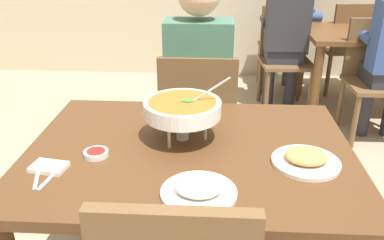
% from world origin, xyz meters
% --- Properties ---
extents(dining_table_main, '(1.23, 0.93, 0.73)m').
position_xyz_m(dining_table_main, '(0.00, 0.00, 0.62)').
color(dining_table_main, '#51331C').
rests_on(dining_table_main, ground_plane).
extents(chair_diner_main, '(0.44, 0.44, 0.90)m').
position_xyz_m(chair_diner_main, '(-0.00, 0.75, 0.51)').
color(chair_diner_main, brown).
rests_on(chair_diner_main, ground_plane).
extents(diner_main, '(0.40, 0.45, 1.31)m').
position_xyz_m(diner_main, '(0.00, 0.78, 0.75)').
color(diner_main, '#2D2D38').
rests_on(diner_main, ground_plane).
extents(curry_bowl, '(0.33, 0.30, 0.26)m').
position_xyz_m(curry_bowl, '(-0.03, 0.08, 0.86)').
color(curry_bowl, silver).
rests_on(curry_bowl, dining_table_main).
extents(rice_plate, '(0.24, 0.24, 0.06)m').
position_xyz_m(rice_plate, '(0.05, -0.30, 0.75)').
color(rice_plate, white).
rests_on(rice_plate, dining_table_main).
extents(appetizer_plate, '(0.24, 0.24, 0.06)m').
position_xyz_m(appetizer_plate, '(0.42, -0.09, 0.75)').
color(appetizer_plate, white).
rests_on(appetizer_plate, dining_table_main).
extents(sauce_dish, '(0.09, 0.09, 0.02)m').
position_xyz_m(sauce_dish, '(-0.34, -0.08, 0.74)').
color(sauce_dish, white).
rests_on(sauce_dish, dining_table_main).
extents(napkin_folded, '(0.13, 0.10, 0.02)m').
position_xyz_m(napkin_folded, '(-0.48, -0.18, 0.73)').
color(napkin_folded, white).
rests_on(napkin_folded, dining_table_main).
extents(fork_utensil, '(0.06, 0.17, 0.01)m').
position_xyz_m(fork_utensil, '(-0.50, -0.23, 0.73)').
color(fork_utensil, silver).
rests_on(fork_utensil, dining_table_main).
extents(spoon_utensil, '(0.04, 0.17, 0.01)m').
position_xyz_m(spoon_utensil, '(-0.45, -0.23, 0.73)').
color(spoon_utensil, silver).
rests_on(spoon_utensil, dining_table_main).
extents(dining_table_far, '(1.00, 0.80, 0.73)m').
position_xyz_m(dining_table_far, '(1.36, 2.17, 0.60)').
color(dining_table_far, brown).
rests_on(dining_table_far, ground_plane).
extents(chair_bg_left, '(0.44, 0.44, 0.90)m').
position_xyz_m(chair_bg_left, '(0.85, 2.73, 0.51)').
color(chair_bg_left, brown).
rests_on(chair_bg_left, ground_plane).
extents(chair_bg_middle, '(0.44, 0.44, 0.90)m').
position_xyz_m(chair_bg_middle, '(1.32, 1.71, 0.51)').
color(chair_bg_middle, brown).
rests_on(chair_bg_middle, ground_plane).
extents(chair_bg_right, '(0.47, 0.47, 0.90)m').
position_xyz_m(chair_bg_right, '(0.71, 2.27, 0.51)').
color(chair_bg_right, brown).
rests_on(chair_bg_right, ground_plane).
extents(chair_bg_window, '(0.48, 0.48, 0.90)m').
position_xyz_m(chair_bg_window, '(1.38, 2.63, 0.51)').
color(chair_bg_window, brown).
rests_on(chair_bg_window, ground_plane).
extents(patron_bg_left, '(0.45, 0.40, 1.31)m').
position_xyz_m(patron_bg_left, '(0.78, 2.73, 0.75)').
color(patron_bg_left, '#2D2D38').
rests_on(patron_bg_left, ground_plane).
extents(patron_bg_right, '(0.40, 0.45, 1.31)m').
position_xyz_m(patron_bg_right, '(0.69, 2.18, 0.75)').
color(patron_bg_right, '#2D2D38').
rests_on(patron_bg_right, ground_plane).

